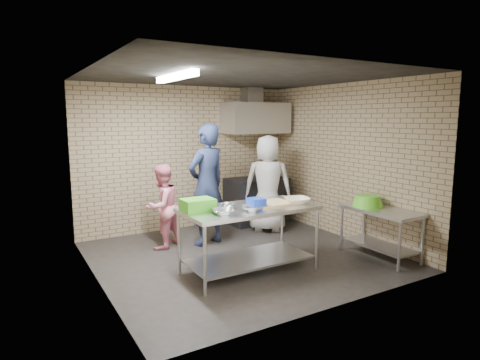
# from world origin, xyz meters

# --- Properties ---
(floor) EXTENTS (4.20, 4.20, 0.00)m
(floor) POSITION_xyz_m (0.00, 0.00, 0.00)
(floor) COLOR black
(floor) RESTS_ON ground
(ceiling) EXTENTS (4.20, 4.20, 0.00)m
(ceiling) POSITION_xyz_m (0.00, 0.00, 2.70)
(ceiling) COLOR black
(ceiling) RESTS_ON ground
(back_wall) EXTENTS (4.20, 0.06, 2.70)m
(back_wall) POSITION_xyz_m (0.00, 2.00, 1.35)
(back_wall) COLOR #9C8462
(back_wall) RESTS_ON ground
(front_wall) EXTENTS (4.20, 0.06, 2.70)m
(front_wall) POSITION_xyz_m (0.00, -2.00, 1.35)
(front_wall) COLOR #9C8462
(front_wall) RESTS_ON ground
(left_wall) EXTENTS (0.06, 4.00, 2.70)m
(left_wall) POSITION_xyz_m (-2.10, 0.00, 1.35)
(left_wall) COLOR #9C8462
(left_wall) RESTS_ON ground
(right_wall) EXTENTS (0.06, 4.00, 2.70)m
(right_wall) POSITION_xyz_m (2.10, 0.00, 1.35)
(right_wall) COLOR #9C8462
(right_wall) RESTS_ON ground
(prep_table) EXTENTS (1.82, 0.91, 0.91)m
(prep_table) POSITION_xyz_m (-0.23, -0.59, 0.46)
(prep_table) COLOR silver
(prep_table) RESTS_ON floor
(side_counter) EXTENTS (0.60, 1.20, 0.75)m
(side_counter) POSITION_xyz_m (1.80, -1.10, 0.38)
(side_counter) COLOR silver
(side_counter) RESTS_ON floor
(stove) EXTENTS (1.20, 0.70, 0.90)m
(stove) POSITION_xyz_m (1.35, 1.65, 0.45)
(stove) COLOR black
(stove) RESTS_ON floor
(range_hood) EXTENTS (1.30, 0.60, 0.60)m
(range_hood) POSITION_xyz_m (1.35, 1.70, 2.10)
(range_hood) COLOR silver
(range_hood) RESTS_ON back_wall
(hood_duct) EXTENTS (0.35, 0.30, 0.30)m
(hood_duct) POSITION_xyz_m (1.35, 1.85, 2.55)
(hood_duct) COLOR #A5A8AD
(hood_duct) RESTS_ON back_wall
(wall_shelf) EXTENTS (0.80, 0.20, 0.04)m
(wall_shelf) POSITION_xyz_m (1.65, 1.89, 1.92)
(wall_shelf) COLOR #3F2B19
(wall_shelf) RESTS_ON back_wall
(fluorescent_fixture) EXTENTS (0.10, 1.25, 0.08)m
(fluorescent_fixture) POSITION_xyz_m (-1.00, 0.00, 2.64)
(fluorescent_fixture) COLOR white
(fluorescent_fixture) RESTS_ON ceiling
(green_crate) EXTENTS (0.40, 0.30, 0.16)m
(green_crate) POSITION_xyz_m (-0.93, -0.47, 0.99)
(green_crate) COLOR green
(green_crate) RESTS_ON prep_table
(blue_tub) EXTENTS (0.20, 0.20, 0.13)m
(blue_tub) POSITION_xyz_m (-0.18, -0.69, 0.98)
(blue_tub) COLOR #1739B2
(blue_tub) RESTS_ON prep_table
(cutting_board) EXTENTS (0.56, 0.42, 0.03)m
(cutting_board) POSITION_xyz_m (0.12, -0.61, 0.93)
(cutting_board) COLOR #D9B27D
(cutting_board) RESTS_ON prep_table
(mixing_bowl_a) EXTENTS (0.35, 0.35, 0.07)m
(mixing_bowl_a) POSITION_xyz_m (-0.73, -0.79, 0.95)
(mixing_bowl_a) COLOR silver
(mixing_bowl_a) RESTS_ON prep_table
(mixing_bowl_b) EXTENTS (0.26, 0.26, 0.07)m
(mixing_bowl_b) POSITION_xyz_m (-0.53, -0.54, 0.94)
(mixing_bowl_b) COLOR #AFB0B6
(mixing_bowl_b) RESTS_ON prep_table
(mixing_bowl_c) EXTENTS (0.32, 0.32, 0.06)m
(mixing_bowl_c) POSITION_xyz_m (-0.33, -0.81, 0.94)
(mixing_bowl_c) COLOR silver
(mixing_bowl_c) RESTS_ON prep_table
(ceramic_bowl) EXTENTS (0.43, 0.43, 0.09)m
(ceramic_bowl) POSITION_xyz_m (0.47, -0.74, 0.95)
(ceramic_bowl) COLOR beige
(ceramic_bowl) RESTS_ON prep_table
(green_basin) EXTENTS (0.46, 0.46, 0.17)m
(green_basin) POSITION_xyz_m (1.78, -0.85, 0.83)
(green_basin) COLOR #59C626
(green_basin) RESTS_ON side_counter
(bottle_red) EXTENTS (0.07, 0.07, 0.18)m
(bottle_red) POSITION_xyz_m (1.40, 1.89, 2.03)
(bottle_red) COLOR #B22619
(bottle_red) RESTS_ON wall_shelf
(bottle_green) EXTENTS (0.06, 0.06, 0.15)m
(bottle_green) POSITION_xyz_m (1.80, 1.89, 2.02)
(bottle_green) COLOR green
(bottle_green) RESTS_ON wall_shelf
(man_navy) EXTENTS (0.84, 0.67, 2.01)m
(man_navy) POSITION_xyz_m (-0.16, 0.84, 1.01)
(man_navy) COLOR #131931
(man_navy) RESTS_ON floor
(woman_pink) EXTENTS (0.83, 0.77, 1.37)m
(woman_pink) POSITION_xyz_m (-0.88, 1.02, 0.68)
(woman_pink) COLOR pink
(woman_pink) RESTS_ON floor
(woman_white) EXTENTS (1.05, 0.98, 1.80)m
(woman_white) POSITION_xyz_m (1.17, 1.00, 0.90)
(woman_white) COLOR silver
(woman_white) RESTS_ON floor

